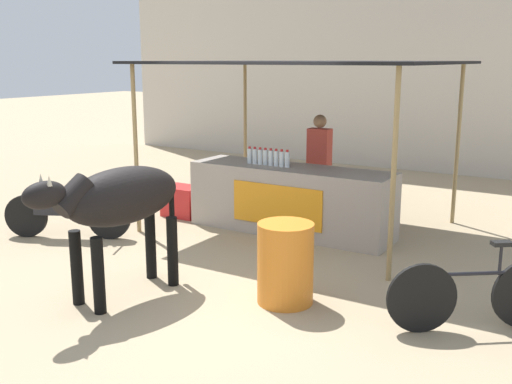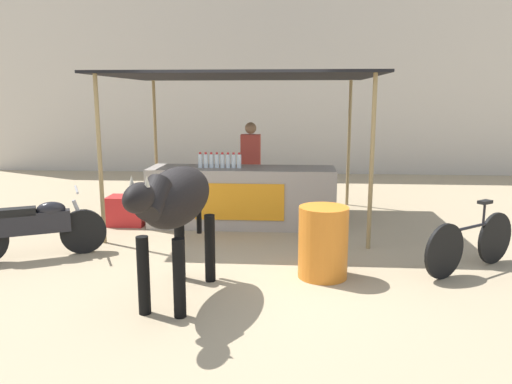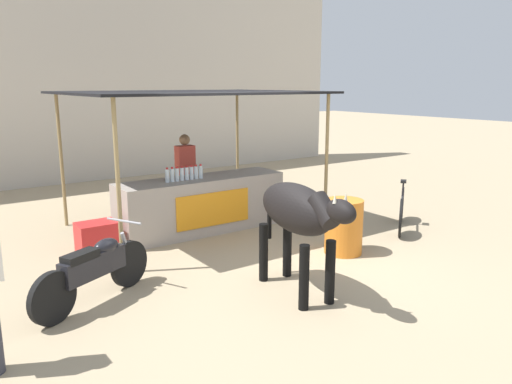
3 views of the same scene
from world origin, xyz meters
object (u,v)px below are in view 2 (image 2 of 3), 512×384
at_px(stall_counter, 242,197).
at_px(motorcycle_parked, 36,226).
at_px(cooler_box, 127,210).
at_px(bicycle_leaning, 471,243).
at_px(water_barrel, 323,242).
at_px(cow, 175,202).
at_px(vendor_behind_counter, 251,168).

height_order(stall_counter, motorcycle_parked, stall_counter).
distance_m(cooler_box, bicycle_leaning, 5.23).
distance_m(water_barrel, bicycle_leaning, 1.84).
bearing_deg(cow, bicycle_leaning, 18.29).
distance_m(water_barrel, motorcycle_parked, 3.71).
distance_m(stall_counter, cooler_box, 1.91).
bearing_deg(water_barrel, vendor_behind_counter, 109.93).
bearing_deg(cooler_box, motorcycle_parked, -108.50).
height_order(stall_counter, cooler_box, stall_counter).
xyz_separation_m(cooler_box, cow, (1.54, -2.96, 0.79)).
bearing_deg(water_barrel, motorcycle_parked, 173.62).
relative_size(cow, bicycle_leaning, 1.37).
bearing_deg(cooler_box, bicycle_leaning, -20.80).
height_order(vendor_behind_counter, water_barrel, vendor_behind_counter).
bearing_deg(bicycle_leaning, cooler_box, 159.20).
height_order(cooler_box, cow, cow).
height_order(cooler_box, motorcycle_parked, motorcycle_parked).
bearing_deg(bicycle_leaning, vendor_behind_counter, 137.06).
xyz_separation_m(cooler_box, motorcycle_parked, (-0.60, -1.79, 0.19)).
bearing_deg(vendor_behind_counter, stall_counter, -96.22).
bearing_deg(water_barrel, bicycle_leaning, 11.00).
xyz_separation_m(stall_counter, cow, (-0.36, -3.06, 0.55)).
height_order(vendor_behind_counter, motorcycle_parked, vendor_behind_counter).
xyz_separation_m(cow, motorcycle_parked, (-2.14, 1.17, -0.60)).
height_order(water_barrel, cow, cow).
xyz_separation_m(cow, bicycle_leaning, (3.35, 1.11, -0.68)).
height_order(cow, motorcycle_parked, cow).
bearing_deg(cooler_box, cow, -62.56).
bearing_deg(vendor_behind_counter, water_barrel, -70.07).
bearing_deg(motorcycle_parked, stall_counter, 37.13).
height_order(water_barrel, motorcycle_parked, motorcycle_parked).
relative_size(water_barrel, motorcycle_parked, 0.51).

